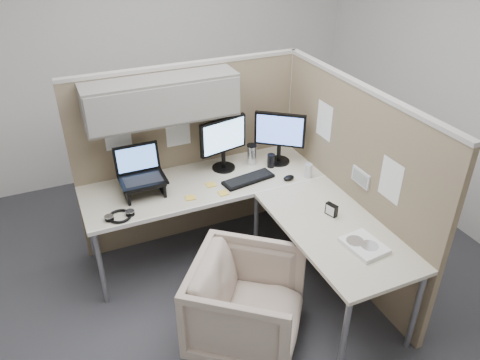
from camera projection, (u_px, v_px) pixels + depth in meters
name	position (u px, v px, depth m)	size (l,w,h in m)	color
ground	(241.00, 284.00, 3.88)	(4.50, 4.50, 0.00)	#333338
partition_back	(177.00, 130.00, 3.90)	(2.00, 0.36, 1.63)	#857257
partition_right	(348.00, 181.00, 3.72)	(0.07, 2.03, 1.63)	#857257
desk	(249.00, 205.00, 3.67)	(2.00, 1.98, 0.73)	beige
office_chair	(247.00, 300.00, 3.22)	(0.73, 0.68, 0.75)	beige
monitor_left	(223.00, 140.00, 3.94)	(0.44, 0.20, 0.47)	black
monitor_right	(280.00, 134.00, 4.04)	(0.37, 0.30, 0.47)	black
laptop_station	(142.00, 177.00, 3.67)	(0.36, 0.31, 0.37)	black
keyboard	(248.00, 179.00, 3.90)	(0.44, 0.15, 0.02)	black
mouse	(289.00, 178.00, 3.91)	(0.10, 0.07, 0.04)	black
travel_mug	(252.00, 154.00, 4.11)	(0.09, 0.09, 0.19)	silver
soda_can_green	(308.00, 171.00, 3.93)	(0.07, 0.07, 0.12)	silver
soda_can_silver	(271.00, 161.00, 4.08)	(0.07, 0.07, 0.12)	black
sticky_note_a	(190.00, 198.00, 3.67)	(0.08, 0.08, 0.01)	yellow
sticky_note_d	(211.00, 185.00, 3.84)	(0.08, 0.08, 0.01)	yellow
sticky_note_b	(223.00, 193.00, 3.73)	(0.08, 0.08, 0.01)	yellow
headphones	(120.00, 216.00, 3.44)	(0.22, 0.18, 0.03)	black
paper_stack	(364.00, 245.00, 3.14)	(0.25, 0.31, 0.03)	white
desk_clock	(331.00, 210.00, 3.45)	(0.06, 0.10, 0.09)	black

